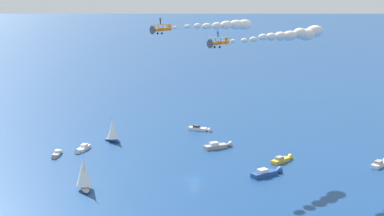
# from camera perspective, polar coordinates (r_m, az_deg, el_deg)

# --- Properties ---
(ground_plane) EXTENTS (2000.00, 2000.00, 0.00)m
(ground_plane) POSITION_cam_1_polar(r_m,az_deg,el_deg) (158.25, 0.24, -7.32)
(ground_plane) COLOR navy
(motorboat_near_centre) EXTENTS (3.66, 7.32, 2.06)m
(motorboat_near_centre) POSITION_cam_1_polar(r_m,az_deg,el_deg) (184.05, -13.63, -4.61)
(motorboat_near_centre) COLOR #9E9993
(motorboat_near_centre) RESTS_ON ground_plane
(motorboat_far_port) EXTENTS (8.69, 3.12, 2.47)m
(motorboat_far_port) POSITION_cam_1_polar(r_m,az_deg,el_deg) (209.24, 0.89, -2.13)
(motorboat_far_port) COLOR white
(motorboat_far_port) RESTS_ON ground_plane
(motorboat_far_stbd) EXTENTS (5.79, 8.72, 2.50)m
(motorboat_far_stbd) POSITION_cam_1_polar(r_m,az_deg,el_deg) (179.27, 18.68, -5.36)
(motorboat_far_stbd) COLOR white
(motorboat_far_stbd) RESTS_ON ground_plane
(motorboat_inshore) EXTENTS (2.31, 8.17, 2.36)m
(motorboat_inshore) POSITION_cam_1_polar(r_m,az_deg,el_deg) (187.90, -11.12, -4.11)
(motorboat_inshore) COLOR white
(motorboat_inshore) RESTS_ON ground_plane
(sailboat_offshore) EXTENTS (7.16, 4.75, 8.90)m
(sailboat_offshore) POSITION_cam_1_polar(r_m,az_deg,el_deg) (196.04, -8.09, -2.25)
(sailboat_offshore) COLOR #23478C
(sailboat_offshore) RESTS_ON ground_plane
(motorboat_trailing) EXTENTS (8.97, 8.47, 2.85)m
(motorboat_trailing) POSITION_cam_1_polar(r_m,az_deg,el_deg) (187.62, 2.78, -3.86)
(motorboat_trailing) COLOR #9E9993
(motorboat_trailing) RESTS_ON ground_plane
(motorboat_ahead) EXTENTS (8.44, 9.20, 2.89)m
(motorboat_ahead) POSITION_cam_1_polar(r_m,az_deg,el_deg) (162.96, 7.74, -6.55)
(motorboat_ahead) COLOR #23478C
(motorboat_ahead) RESTS_ON ground_plane
(sailboat_mid_cluster) EXTENTS (6.20, 7.46, 9.83)m
(sailboat_mid_cluster) POSITION_cam_1_polar(r_m,az_deg,el_deg) (152.33, -10.94, -6.57)
(sailboat_mid_cluster) COLOR #9E9993
(sailboat_mid_cluster) RESTS_ON ground_plane
(motorboat_outer_ring_a) EXTENTS (6.20, 8.57, 2.50)m
(motorboat_outer_ring_a) POSITION_cam_1_polar(r_m,az_deg,el_deg) (175.81, 9.23, -5.19)
(motorboat_outer_ring_a) COLOR gold
(motorboat_outer_ring_a) RESTS_ON ground_plane
(biplane_lead) EXTENTS (6.99, 7.00, 3.61)m
(biplane_lead) POSITION_cam_1_polar(r_m,az_deg,el_deg) (142.94, 2.70, 6.69)
(biplane_lead) COLOR orange
(wingwalker_lead) EXTENTS (0.85, 0.54, 1.77)m
(wingwalker_lead) POSITION_cam_1_polar(r_m,az_deg,el_deg) (142.84, 2.66, 7.57)
(wingwalker_lead) COLOR #1E4CB2
(smoke_trail_lead) EXTENTS (22.99, 37.05, 4.62)m
(smoke_trail_lead) POSITION_cam_1_polar(r_m,az_deg,el_deg) (169.46, 10.83, 7.41)
(smoke_trail_lead) COLOR silver
(biplane_wingman) EXTENTS (6.99, 7.00, 3.61)m
(biplane_wingman) POSITION_cam_1_polar(r_m,az_deg,el_deg) (153.31, -3.19, 8.04)
(biplane_wingman) COLOR orange
(wingwalker_wingman) EXTENTS (0.85, 0.54, 1.77)m
(wingwalker_wingman) POSITION_cam_1_polar(r_m,az_deg,el_deg) (153.26, -3.24, 8.86)
(wingwalker_wingman) COLOR black
(smoke_trail_wingman) EXTENTS (18.57, 29.10, 3.45)m
(smoke_trail_wingman) POSITION_cam_1_polar(r_m,az_deg,el_deg) (172.98, 4.03, 8.44)
(smoke_trail_wingman) COLOR silver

